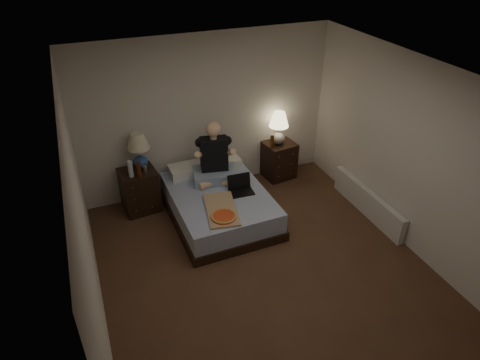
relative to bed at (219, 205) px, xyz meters
name	(u,v)px	position (x,y,z in m)	size (l,w,h in m)	color
floor	(266,271)	(0.17, -1.31, -0.22)	(4.00, 4.50, 0.00)	brown
ceiling	(275,81)	(0.17, -1.31, 2.28)	(4.00, 4.50, 0.00)	white
wall_back	(207,115)	(0.17, 0.94, 1.03)	(4.00, 2.50, 0.00)	silver
wall_front	(405,350)	(0.17, -3.56, 1.03)	(4.00, 2.50, 0.00)	silver
wall_left	(84,231)	(-1.83, -1.31, 1.03)	(4.50, 2.50, 0.00)	silver
wall_right	(412,157)	(2.17, -1.31, 1.03)	(4.50, 2.50, 0.00)	silver
bed	(219,205)	(0.00, 0.00, 0.00)	(1.32, 1.76, 0.44)	#536CA6
nightstand_left	(140,190)	(-1.04, 0.65, 0.11)	(0.52, 0.46, 0.67)	black
nightstand_right	(279,160)	(1.35, 0.74, 0.10)	(0.49, 0.44, 0.63)	black
lamp_left	(139,151)	(-0.95, 0.74, 0.73)	(0.32, 0.32, 0.56)	#264C8B
lamp_right	(279,128)	(1.31, 0.74, 0.69)	(0.32, 0.32, 0.56)	gray
water_bottle	(131,169)	(-1.13, 0.53, 0.57)	(0.07, 0.07, 0.25)	silver
soda_can	(145,169)	(-0.93, 0.58, 0.50)	(0.07, 0.07, 0.10)	#B4B4AF
beer_bottle_left	(139,170)	(-1.02, 0.47, 0.56)	(0.06, 0.06, 0.23)	#4E1C0B
beer_bottle_right	(272,141)	(1.16, 0.66, 0.53)	(0.06, 0.06, 0.23)	#56310C
person	(214,153)	(0.07, 0.35, 0.69)	(0.66, 0.52, 0.93)	black
laptop	(242,186)	(0.30, -0.13, 0.34)	(0.34, 0.28, 0.24)	black
pizza_box	(224,217)	(-0.16, -0.64, 0.26)	(0.40, 0.76, 0.08)	tan
radiator	(367,202)	(2.10, -0.74, -0.02)	(0.10, 1.60, 0.40)	silver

